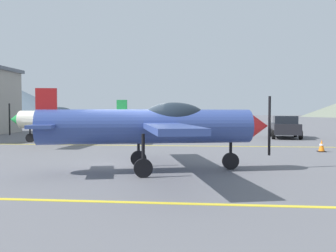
% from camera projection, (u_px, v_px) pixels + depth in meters
% --- Properties ---
extents(ground_plane, '(400.00, 400.00, 0.00)m').
position_uv_depth(ground_plane, '(128.00, 168.00, 12.33)').
color(ground_plane, slate).
extents(apron_line_near, '(80.00, 0.16, 0.01)m').
position_uv_depth(apron_line_near, '(83.00, 201.00, 7.73)').
color(apron_line_near, yellow).
rests_on(apron_line_near, ground_plane).
extents(apron_line_far, '(80.00, 0.16, 0.01)m').
position_uv_depth(apron_line_far, '(159.00, 146.00, 20.47)').
color(apron_line_far, yellow).
rests_on(apron_line_far, ground_plane).
extents(airplane_near, '(7.70, 8.74, 2.63)m').
position_uv_depth(airplane_near, '(156.00, 125.00, 11.60)').
color(airplane_near, '#33478C').
rests_on(airplane_near, ground_plane).
extents(airplane_mid, '(7.58, 8.75, 2.63)m').
position_uv_depth(airplane_mid, '(68.00, 119.00, 22.27)').
color(airplane_mid, silver).
rests_on(airplane_mid, ground_plane).
extents(car_sedan, '(2.41, 4.48, 1.62)m').
position_uv_depth(car_sedan, '(285.00, 126.00, 26.53)').
color(car_sedan, black).
rests_on(car_sedan, ground_plane).
extents(traffic_cone_side, '(0.36, 0.36, 0.59)m').
position_uv_depth(traffic_cone_side, '(322.00, 146.00, 17.32)').
color(traffic_cone_side, black).
rests_on(traffic_cone_side, ground_plane).
extents(hill_left, '(56.59, 56.59, 13.51)m').
position_uv_depth(hill_left, '(4.00, 99.00, 141.58)').
color(hill_left, slate).
rests_on(hill_left, ground_plane).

